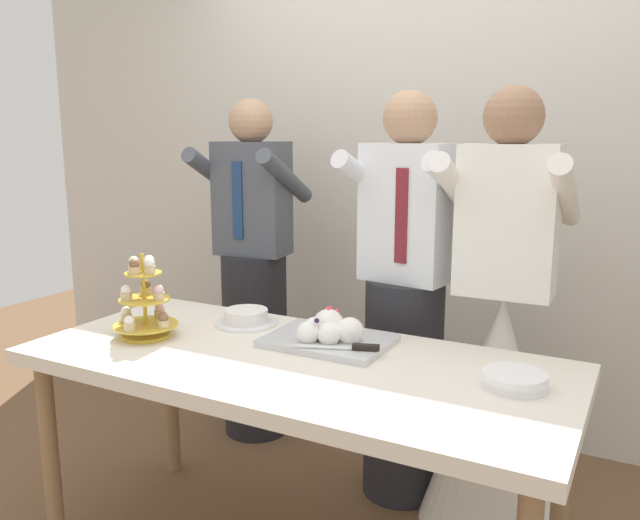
{
  "coord_description": "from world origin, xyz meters",
  "views": [
    {
      "loc": [
        1.01,
        -1.71,
        1.49
      ],
      "look_at": [
        0.02,
        0.15,
        1.07
      ],
      "focal_mm": 35.72,
      "sensor_mm": 36.0,
      "label": 1
    }
  ],
  "objects_px": {
    "round_cake": "(246,318)",
    "main_cake_tray": "(329,333)",
    "person_groom": "(405,322)",
    "plate_stack": "(515,380)",
    "person_guest": "(254,288)",
    "dessert_table": "(293,378)",
    "cupcake_stand": "(144,304)",
    "person_bride": "(498,381)"
  },
  "relations": [
    {
      "from": "round_cake",
      "to": "main_cake_tray",
      "type": "bearing_deg",
      "value": -8.72
    },
    {
      "from": "round_cake",
      "to": "person_groom",
      "type": "height_order",
      "value": "person_groom"
    },
    {
      "from": "plate_stack",
      "to": "person_guest",
      "type": "xyz_separation_m",
      "value": [
        -1.41,
        0.74,
        -0.05
      ]
    },
    {
      "from": "person_groom",
      "to": "main_cake_tray",
      "type": "bearing_deg",
      "value": -102.51
    },
    {
      "from": "person_guest",
      "to": "dessert_table",
      "type": "bearing_deg",
      "value": -49.37
    },
    {
      "from": "dessert_table",
      "to": "plate_stack",
      "type": "relative_size",
      "value": 9.51
    },
    {
      "from": "dessert_table",
      "to": "main_cake_tray",
      "type": "bearing_deg",
      "value": 74.94
    },
    {
      "from": "main_cake_tray",
      "to": "person_groom",
      "type": "relative_size",
      "value": 0.26
    },
    {
      "from": "dessert_table",
      "to": "person_groom",
      "type": "xyz_separation_m",
      "value": [
        0.15,
        0.64,
        0.05
      ]
    },
    {
      "from": "cupcake_stand",
      "to": "round_cake",
      "type": "distance_m",
      "value": 0.39
    },
    {
      "from": "round_cake",
      "to": "person_bride",
      "type": "bearing_deg",
      "value": 21.88
    },
    {
      "from": "main_cake_tray",
      "to": "person_bride",
      "type": "bearing_deg",
      "value": 39.88
    },
    {
      "from": "main_cake_tray",
      "to": "round_cake",
      "type": "relative_size",
      "value": 1.78
    },
    {
      "from": "cupcake_stand",
      "to": "person_groom",
      "type": "relative_size",
      "value": 0.18
    },
    {
      "from": "main_cake_tray",
      "to": "person_guest",
      "type": "bearing_deg",
      "value": 139.09
    },
    {
      "from": "person_bride",
      "to": "person_guest",
      "type": "xyz_separation_m",
      "value": [
        -1.26,
        0.24,
        0.16
      ]
    },
    {
      "from": "main_cake_tray",
      "to": "round_cake",
      "type": "distance_m",
      "value": 0.4
    },
    {
      "from": "main_cake_tray",
      "to": "person_groom",
      "type": "xyz_separation_m",
      "value": [
        0.1,
        0.47,
        -0.07
      ]
    },
    {
      "from": "person_groom",
      "to": "person_bride",
      "type": "relative_size",
      "value": 1.0
    },
    {
      "from": "main_cake_tray",
      "to": "person_guest",
      "type": "height_order",
      "value": "person_guest"
    },
    {
      "from": "plate_stack",
      "to": "cupcake_stand",
      "type": "bearing_deg",
      "value": -173.25
    },
    {
      "from": "person_groom",
      "to": "dessert_table",
      "type": "bearing_deg",
      "value": -103.2
    },
    {
      "from": "plate_stack",
      "to": "person_guest",
      "type": "distance_m",
      "value": 1.59
    },
    {
      "from": "round_cake",
      "to": "cupcake_stand",
      "type": "bearing_deg",
      "value": -127.42
    },
    {
      "from": "main_cake_tray",
      "to": "person_guest",
      "type": "relative_size",
      "value": 0.26
    },
    {
      "from": "round_cake",
      "to": "person_bride",
      "type": "relative_size",
      "value": 0.14
    },
    {
      "from": "cupcake_stand",
      "to": "person_bride",
      "type": "xyz_separation_m",
      "value": [
        1.12,
        0.66,
        -0.31
      ]
    },
    {
      "from": "person_groom",
      "to": "person_bride",
      "type": "height_order",
      "value": "same"
    },
    {
      "from": "dessert_table",
      "to": "main_cake_tray",
      "type": "relative_size",
      "value": 4.21
    },
    {
      "from": "main_cake_tray",
      "to": "person_guest",
      "type": "distance_m",
      "value": 1.0
    },
    {
      "from": "person_guest",
      "to": "person_groom",
      "type": "bearing_deg",
      "value": -12.37
    },
    {
      "from": "plate_stack",
      "to": "person_bride",
      "type": "xyz_separation_m",
      "value": [
        -0.15,
        0.51,
        -0.21
      ]
    },
    {
      "from": "person_guest",
      "to": "cupcake_stand",
      "type": "bearing_deg",
      "value": -81.39
    },
    {
      "from": "dessert_table",
      "to": "round_cake",
      "type": "relative_size",
      "value": 7.5
    },
    {
      "from": "person_bride",
      "to": "round_cake",
      "type": "bearing_deg",
      "value": -158.12
    },
    {
      "from": "main_cake_tray",
      "to": "plate_stack",
      "type": "relative_size",
      "value": 2.26
    },
    {
      "from": "dessert_table",
      "to": "person_guest",
      "type": "height_order",
      "value": "person_guest"
    },
    {
      "from": "main_cake_tray",
      "to": "dessert_table",
      "type": "bearing_deg",
      "value": -105.06
    },
    {
      "from": "dessert_table",
      "to": "person_bride",
      "type": "height_order",
      "value": "person_bride"
    },
    {
      "from": "main_cake_tray",
      "to": "person_guest",
      "type": "xyz_separation_m",
      "value": [
        -0.76,
        0.65,
        -0.07
      ]
    },
    {
      "from": "person_groom",
      "to": "person_bride",
      "type": "xyz_separation_m",
      "value": [
        0.4,
        -0.05,
        -0.16
      ]
    },
    {
      "from": "plate_stack",
      "to": "person_guest",
      "type": "relative_size",
      "value": 0.11
    }
  ]
}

